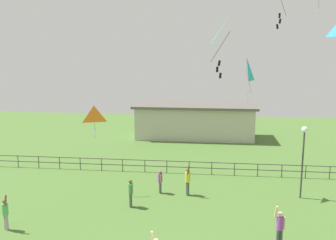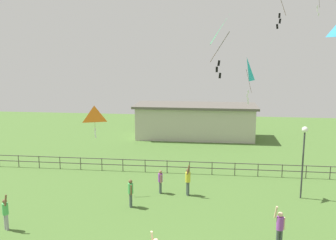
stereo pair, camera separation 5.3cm
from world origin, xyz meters
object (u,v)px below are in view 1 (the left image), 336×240
at_px(kite_5, 246,71).
at_px(person_0, 160,180).
at_px(person_1, 131,191).
at_px(person_7, 280,227).
at_px(person_5, 5,212).
at_px(kite_4, 94,115).
at_px(kite_6, 230,33).
at_px(lamppost, 304,147).
at_px(person_4, 188,180).

bearing_deg(kite_5, person_0, -171.42).
distance_m(person_1, person_7, 8.55).
xyz_separation_m(person_5, kite_5, (12.16, 6.65, 6.77)).
height_order(person_0, kite_4, kite_4).
xyz_separation_m(person_0, person_1, (-1.39, -2.35, 0.09)).
xyz_separation_m(person_7, kite_6, (-2.63, -2.80, 8.48)).
height_order(person_0, kite_5, kite_5).
distance_m(lamppost, person_7, 7.03).
distance_m(lamppost, person_1, 10.64).
height_order(person_1, person_4, person_4).
xyz_separation_m(lamppost, person_0, (-8.66, -0.25, -2.39)).
bearing_deg(person_7, person_5, 179.44).
relative_size(person_4, kite_4, 1.00).
bearing_deg(person_4, person_1, -144.87).
bearing_deg(kite_5, kite_4, -174.10).
bearing_deg(kite_6, person_4, 102.78).
bearing_deg(person_0, person_1, -120.71).
distance_m(lamppost, kite_6, 12.06).
bearing_deg(kite_4, kite_6, -47.84).
height_order(person_7, kite_4, kite_4).
bearing_deg(person_5, person_7, -0.56).
relative_size(person_1, kite_6, 0.76).
bearing_deg(person_7, person_4, 128.05).
relative_size(person_1, kite_4, 0.82).
distance_m(lamppost, kite_5, 5.71).
bearing_deg(lamppost, person_5, -158.68).
bearing_deg(person_5, person_4, 33.23).
height_order(person_5, person_7, person_7).
relative_size(person_1, person_5, 0.87).
bearing_deg(person_0, person_5, -140.04).
bearing_deg(person_0, kite_6, -67.12).
distance_m(person_0, kite_5, 8.62).
relative_size(person_5, kite_5, 0.67).
bearing_deg(kite_5, lamppost, -8.63).
bearing_deg(person_0, person_7, -43.43).
relative_size(person_1, kite_5, 0.58).
height_order(person_0, person_4, person_4).
bearing_deg(kite_6, kite_5, 81.42).
distance_m(lamppost, person_4, 7.28).
distance_m(person_0, person_5, 9.14).
height_order(lamppost, kite_5, kite_5).
height_order(person_0, person_1, person_1).
distance_m(person_0, kite_6, 12.88).
bearing_deg(lamppost, person_0, -178.37).
distance_m(person_1, person_5, 6.63).
bearing_deg(kite_5, kite_6, -98.58).
relative_size(person_7, kite_4, 1.00).
bearing_deg(kite_4, person_0, 2.48).
xyz_separation_m(person_0, person_7, (6.34, -6.00, 0.15)).
xyz_separation_m(person_1, person_7, (7.73, -3.65, 0.07)).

